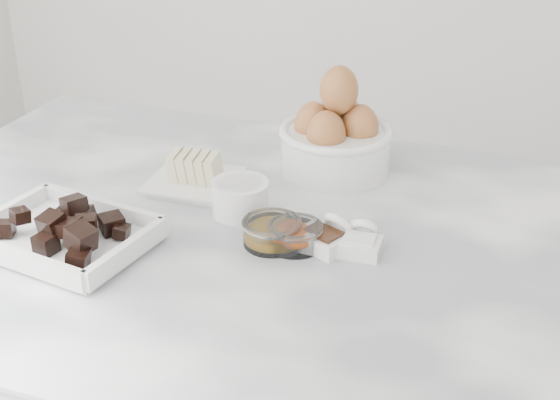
% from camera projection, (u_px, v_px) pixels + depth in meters
% --- Properties ---
extents(marble_slab, '(1.20, 0.80, 0.04)m').
position_uv_depth(marble_slab, '(260.00, 244.00, 1.12)').
color(marble_slab, white).
rests_on(marble_slab, cabinet).
extents(chocolate_dish, '(0.25, 0.21, 0.06)m').
position_uv_depth(chocolate_dish, '(64.00, 230.00, 1.06)').
color(chocolate_dish, white).
rests_on(chocolate_dish, marble_slab).
extents(butter_plate, '(0.14, 0.14, 0.06)m').
position_uv_depth(butter_plate, '(192.00, 175.00, 1.23)').
color(butter_plate, white).
rests_on(butter_plate, marble_slab).
extents(sugar_ramekin, '(0.09, 0.09, 0.05)m').
position_uv_depth(sugar_ramekin, '(240.00, 196.00, 1.15)').
color(sugar_ramekin, white).
rests_on(sugar_ramekin, marble_slab).
extents(egg_bowl, '(0.19, 0.19, 0.18)m').
position_uv_depth(egg_bowl, '(336.00, 138.00, 1.27)').
color(egg_bowl, white).
rests_on(egg_bowl, marble_slab).
extents(honey_bowl, '(0.08, 0.08, 0.04)m').
position_uv_depth(honey_bowl, '(272.00, 232.00, 1.07)').
color(honey_bowl, white).
rests_on(honey_bowl, marble_slab).
extents(zest_bowl, '(0.08, 0.08, 0.03)m').
position_uv_depth(zest_bowl, '(295.00, 234.00, 1.06)').
color(zest_bowl, white).
rests_on(zest_bowl, marble_slab).
extents(vanilla_spoon, '(0.08, 0.09, 0.05)m').
position_uv_depth(vanilla_spoon, '(327.00, 236.00, 1.07)').
color(vanilla_spoon, white).
rests_on(vanilla_spoon, marble_slab).
extents(salt_spoon, '(0.06, 0.07, 0.04)m').
position_uv_depth(salt_spoon, '(360.00, 241.00, 1.06)').
color(salt_spoon, white).
rests_on(salt_spoon, marble_slab).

